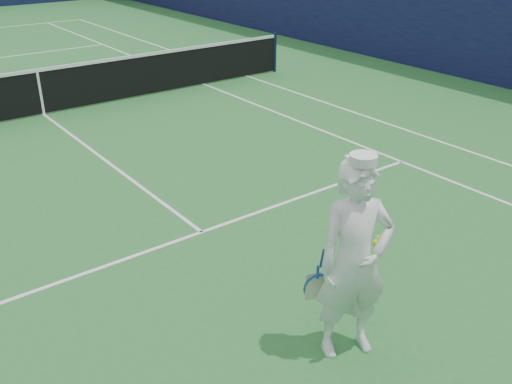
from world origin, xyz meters
The scene contains 5 objects.
ground centered at (0.00, 0.00, 0.00)m, with size 80.00×80.00×0.00m, color #2A6E31.
court_markings centered at (0.00, 0.00, 0.00)m, with size 11.03×23.83×0.01m.
windscreen_fence centered at (0.00, 0.00, 2.00)m, with size 20.12×36.12×4.00m.
tennis_net centered at (0.00, 0.00, 0.55)m, with size 12.88×0.09×1.07m.
tennis_player centered at (-0.07, -9.22, 1.01)m, with size 0.85×0.74×2.06m.
Camera 1 is at (-3.46, -12.21, 3.86)m, focal length 40.00 mm.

